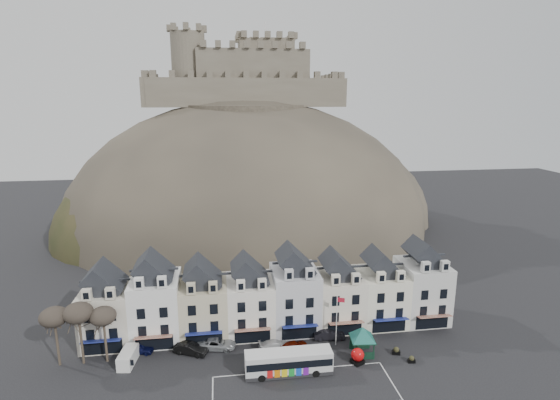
{
  "coord_description": "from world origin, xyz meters",
  "views": [
    {
      "loc": [
        -7.45,
        -44.1,
        34.48
      ],
      "look_at": [
        2.29,
        24.0,
        18.18
      ],
      "focal_mm": 28.0,
      "sensor_mm": 36.0,
      "label": 1
    }
  ],
  "objects_px": {
    "white_van": "(128,357)",
    "car_charcoal": "(329,334)",
    "bus_shelter": "(362,333)",
    "car_silver": "(217,344)",
    "car_white": "(275,345)",
    "bus": "(289,361)",
    "car_black": "(191,349)",
    "flagpole": "(337,317)",
    "car_maroon": "(294,346)",
    "red_buoy": "(358,356)",
    "car_navy": "(139,348)"
  },
  "relations": [
    {
      "from": "red_buoy",
      "to": "car_black",
      "type": "bearing_deg",
      "value": 166.39
    },
    {
      "from": "car_silver",
      "to": "car_white",
      "type": "xyz_separation_m",
      "value": [
        8.09,
        -1.36,
        -0.08
      ]
    },
    {
      "from": "red_buoy",
      "to": "car_silver",
      "type": "relative_size",
      "value": 0.41
    },
    {
      "from": "bus_shelter",
      "to": "red_buoy",
      "type": "height_order",
      "value": "bus_shelter"
    },
    {
      "from": "bus_shelter",
      "to": "red_buoy",
      "type": "relative_size",
      "value": 2.97
    },
    {
      "from": "flagpole",
      "to": "car_navy",
      "type": "height_order",
      "value": "flagpole"
    },
    {
      "from": "bus",
      "to": "car_silver",
      "type": "relative_size",
      "value": 2.11
    },
    {
      "from": "flagpole",
      "to": "red_buoy",
      "type": "bearing_deg",
      "value": -71.13
    },
    {
      "from": "car_navy",
      "to": "car_charcoal",
      "type": "bearing_deg",
      "value": -77.05
    },
    {
      "from": "white_van",
      "to": "car_charcoal",
      "type": "height_order",
      "value": "white_van"
    },
    {
      "from": "bus",
      "to": "car_black",
      "type": "bearing_deg",
      "value": 154.2
    },
    {
      "from": "red_buoy",
      "to": "white_van",
      "type": "distance_m",
      "value": 30.39
    },
    {
      "from": "bus_shelter",
      "to": "car_charcoal",
      "type": "distance_m",
      "value": 6.07
    },
    {
      "from": "flagpole",
      "to": "car_white",
      "type": "bearing_deg",
      "value": 179.0
    },
    {
      "from": "flagpole",
      "to": "car_silver",
      "type": "relative_size",
      "value": 1.44
    },
    {
      "from": "car_charcoal",
      "to": "flagpole",
      "type": "bearing_deg",
      "value": -153.27
    },
    {
      "from": "red_buoy",
      "to": "car_charcoal",
      "type": "xyz_separation_m",
      "value": [
        -2.23,
        6.36,
        -0.34
      ]
    },
    {
      "from": "bus",
      "to": "bus_shelter",
      "type": "distance_m",
      "value": 11.13
    },
    {
      "from": "bus",
      "to": "car_charcoal",
      "type": "distance_m",
      "value": 10.23
    },
    {
      "from": "bus_shelter",
      "to": "bus",
      "type": "bearing_deg",
      "value": -159.46
    },
    {
      "from": "white_van",
      "to": "car_silver",
      "type": "relative_size",
      "value": 0.81
    },
    {
      "from": "car_black",
      "to": "car_silver",
      "type": "height_order",
      "value": "car_black"
    },
    {
      "from": "red_buoy",
      "to": "car_black",
      "type": "relative_size",
      "value": 0.46
    },
    {
      "from": "red_buoy",
      "to": "car_navy",
      "type": "relative_size",
      "value": 0.52
    },
    {
      "from": "bus_shelter",
      "to": "car_navy",
      "type": "relative_size",
      "value": 1.55
    },
    {
      "from": "white_van",
      "to": "car_charcoal",
      "type": "relative_size",
      "value": 0.93
    },
    {
      "from": "car_black",
      "to": "car_navy",
      "type": "bearing_deg",
      "value": 102.93
    },
    {
      "from": "flagpole",
      "to": "white_van",
      "type": "bearing_deg",
      "value": -179.06
    },
    {
      "from": "bus_shelter",
      "to": "flagpole",
      "type": "bearing_deg",
      "value": 142.41
    },
    {
      "from": "car_navy",
      "to": "car_black",
      "type": "height_order",
      "value": "car_black"
    },
    {
      "from": "car_navy",
      "to": "bus",
      "type": "bearing_deg",
      "value": -97.28
    },
    {
      "from": "car_black",
      "to": "red_buoy",
      "type": "bearing_deg",
      "value": -79.94
    },
    {
      "from": "red_buoy",
      "to": "car_white",
      "type": "distance_m",
      "value": 11.47
    },
    {
      "from": "white_van",
      "to": "car_maroon",
      "type": "distance_m",
      "value": 22.25
    },
    {
      "from": "bus_shelter",
      "to": "car_navy",
      "type": "distance_m",
      "value": 30.86
    },
    {
      "from": "car_black",
      "to": "car_charcoal",
      "type": "relative_size",
      "value": 1.03
    },
    {
      "from": "white_van",
      "to": "flagpole",
      "type": "bearing_deg",
      "value": 8.61
    },
    {
      "from": "car_black",
      "to": "car_maroon",
      "type": "bearing_deg",
      "value": -70.95
    },
    {
      "from": "car_white",
      "to": "car_charcoal",
      "type": "xyz_separation_m",
      "value": [
        8.17,
        1.55,
        0.09
      ]
    },
    {
      "from": "white_van",
      "to": "car_charcoal",
      "type": "distance_m",
      "value": 27.95
    },
    {
      "from": "car_white",
      "to": "car_maroon",
      "type": "xyz_separation_m",
      "value": [
        2.55,
        -0.62,
        0.03
      ]
    },
    {
      "from": "white_van",
      "to": "car_white",
      "type": "xyz_separation_m",
      "value": [
        19.7,
        0.62,
        -0.27
      ]
    },
    {
      "from": "bus_shelter",
      "to": "car_maroon",
      "type": "height_order",
      "value": "bus_shelter"
    },
    {
      "from": "bus",
      "to": "car_navy",
      "type": "bearing_deg",
      "value": 159.44
    },
    {
      "from": "car_silver",
      "to": "car_charcoal",
      "type": "xyz_separation_m",
      "value": [
        16.26,
        0.18,
        0.01
      ]
    },
    {
      "from": "bus_shelter",
      "to": "white_van",
      "type": "distance_m",
      "value": 31.5
    },
    {
      "from": "bus_shelter",
      "to": "car_black",
      "type": "relative_size",
      "value": 1.36
    },
    {
      "from": "car_silver",
      "to": "car_white",
      "type": "distance_m",
      "value": 8.21
    },
    {
      "from": "car_black",
      "to": "car_charcoal",
      "type": "bearing_deg",
      "value": -63.37
    },
    {
      "from": "red_buoy",
      "to": "white_van",
      "type": "bearing_deg",
      "value": 172.08
    }
  ]
}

